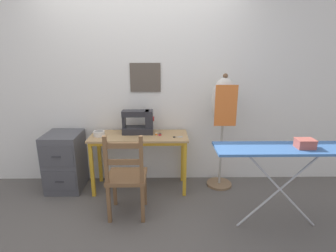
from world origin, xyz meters
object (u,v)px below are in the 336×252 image
(fabric_bowl, at_px, (99,133))
(ironing_board, at_px, (285,152))
(thread_spool_near_machine, at_px, (156,134))
(thread_spool_mid_table, at_px, (160,135))
(wooden_chair, at_px, (127,177))
(filing_cabinet, at_px, (65,161))
(sewing_machine, at_px, (140,123))
(scissors, at_px, (176,137))
(dress_form, at_px, (224,109))
(storage_box, at_px, (305,143))

(fabric_bowl, height_order, ironing_board, ironing_board)
(thread_spool_near_machine, xyz_separation_m, thread_spool_mid_table, (0.04, -0.01, -0.00))
(wooden_chair, relative_size, filing_cabinet, 1.28)
(thread_spool_near_machine, height_order, wooden_chair, wooden_chair)
(sewing_machine, xyz_separation_m, scissors, (0.44, -0.17, -0.13))
(fabric_bowl, height_order, thread_spool_mid_table, fabric_bowl)
(thread_spool_mid_table, xyz_separation_m, ironing_board, (1.17, -0.75, 0.07))
(thread_spool_mid_table, bearing_deg, ironing_board, -32.83)
(wooden_chair, xyz_separation_m, filing_cabinet, (-0.85, 0.59, -0.08))
(sewing_machine, relative_size, fabric_bowl, 2.94)
(sewing_machine, relative_size, wooden_chair, 0.42)
(scissors, distance_m, dress_form, 0.67)
(thread_spool_mid_table, xyz_separation_m, wooden_chair, (-0.34, -0.54, -0.29))
(scissors, height_order, ironing_board, ironing_board)
(thread_spool_mid_table, distance_m, ironing_board, 1.39)
(wooden_chair, bearing_deg, sewing_machine, 82.31)
(wooden_chair, relative_size, ironing_board, 0.72)
(thread_spool_near_machine, distance_m, thread_spool_mid_table, 0.04)
(thread_spool_near_machine, xyz_separation_m, wooden_chair, (-0.29, -0.56, -0.29))
(thread_spool_near_machine, bearing_deg, dress_form, 4.94)
(filing_cabinet, bearing_deg, sewing_machine, 3.37)
(scissors, bearing_deg, sewing_machine, 159.45)
(sewing_machine, xyz_separation_m, fabric_bowl, (-0.48, -0.10, -0.10))
(wooden_chair, height_order, ironing_board, wooden_chair)
(fabric_bowl, xyz_separation_m, ironing_board, (1.90, -0.76, 0.05))
(thread_spool_near_machine, relative_size, storage_box, 0.20)
(wooden_chair, xyz_separation_m, storage_box, (1.67, -0.23, 0.44))
(sewing_machine, xyz_separation_m, thread_spool_near_machine, (0.21, -0.09, -0.12))
(sewing_machine, height_order, storage_box, sewing_machine)
(thread_spool_near_machine, bearing_deg, scissors, -17.23)
(thread_spool_near_machine, bearing_deg, fabric_bowl, -179.33)
(scissors, bearing_deg, ironing_board, -35.37)
(fabric_bowl, height_order, thread_spool_near_machine, fabric_bowl)
(fabric_bowl, xyz_separation_m, scissors, (0.92, -0.07, -0.03))
(scissors, relative_size, ironing_board, 0.09)
(wooden_chair, relative_size, storage_box, 5.65)
(sewing_machine, distance_m, wooden_chair, 0.77)
(thread_spool_near_machine, height_order, ironing_board, ironing_board)
(thread_spool_near_machine, distance_m, wooden_chair, 0.69)
(sewing_machine, relative_size, scissors, 3.26)
(thread_spool_mid_table, bearing_deg, sewing_machine, 157.27)
(fabric_bowl, distance_m, thread_spool_mid_table, 0.73)
(scissors, bearing_deg, dress_form, 13.96)
(thread_spool_mid_table, bearing_deg, thread_spool_near_machine, 164.55)
(scissors, relative_size, storage_box, 0.72)
(thread_spool_mid_table, bearing_deg, wooden_chair, -121.85)
(thread_spool_mid_table, distance_m, filing_cabinet, 1.25)
(wooden_chair, distance_m, filing_cabinet, 1.04)
(thread_spool_near_machine, height_order, thread_spool_mid_table, thread_spool_near_machine)
(scissors, xyz_separation_m, ironing_board, (0.98, -0.69, 0.08))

